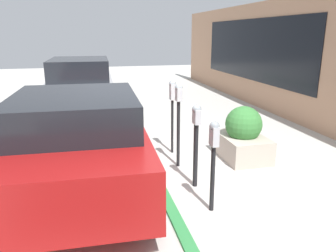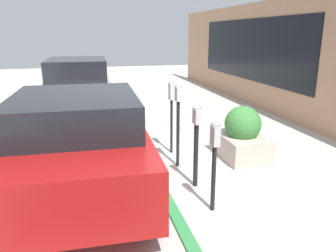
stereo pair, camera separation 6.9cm
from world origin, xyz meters
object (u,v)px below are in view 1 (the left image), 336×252
parking_meter_nearest (214,150)px  parking_meter_second (196,134)px  planter_box (243,137)px  parked_car_middle (78,141)px  parked_car_rear (81,84)px  parking_meter_middle (179,110)px  parking_meter_fourth (172,100)px

parking_meter_nearest → parking_meter_second: bearing=-0.9°
parking_meter_nearest → planter_box: 2.22m
parked_car_middle → parking_meter_second: bearing=-97.2°
parking_meter_second → parked_car_rear: bearing=17.0°
parking_meter_middle → planter_box: bearing=-86.0°
planter_box → parked_car_middle: (-0.67, 3.09, 0.37)m
parking_meter_nearest → planter_box: parking_meter_nearest is taller
parking_meter_second → planter_box: parking_meter_second is taller
parking_meter_nearest → planter_box: bearing=-36.8°
parking_meter_middle → parked_car_middle: bearing=108.3°
parking_meter_middle → parked_car_middle: 1.86m
parking_meter_nearest → parking_meter_second: 0.78m
parking_meter_nearest → parked_car_middle: size_ratio=0.32×
planter_box → parked_car_rear: size_ratio=0.24×
parking_meter_middle → parked_car_rear: parked_car_rear is taller
parking_meter_second → parking_meter_fourth: bearing=-0.9°
planter_box → parked_car_middle: bearing=102.3°
parking_meter_middle → parking_meter_nearest: bearing=-178.8°
parking_meter_fourth → planter_box: (-0.64, -1.27, -0.68)m
planter_box → parking_meter_nearest: bearing=143.2°
parked_car_rear → planter_box: bearing=-146.3°
parking_meter_nearest → parked_car_rear: 7.00m
parking_meter_second → parking_meter_fourth: parking_meter_fourth is taller
parking_meter_fourth → planter_box: size_ratio=1.33×
parking_meter_nearest → parking_meter_fourth: 2.39m
parking_meter_middle → parked_car_middle: (-0.58, 1.75, -0.27)m
parking_meter_fourth → parked_car_middle: bearing=125.7°
parking_meter_nearest → parked_car_middle: parked_car_middle is taller
parking_meter_second → parked_car_middle: 1.82m
parking_meter_second → parked_car_rear: parked_car_rear is taller
parking_meter_fourth → parked_car_middle: 2.26m
parking_meter_fourth → parked_car_rear: size_ratio=0.32×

